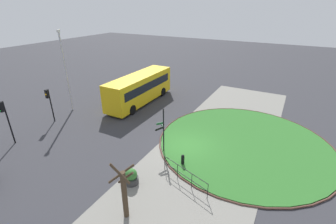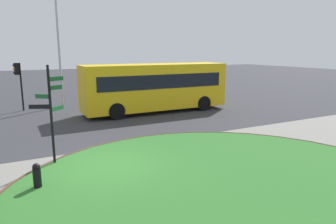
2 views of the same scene
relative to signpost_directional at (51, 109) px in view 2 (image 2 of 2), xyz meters
name	(u,v)px [view 2 (image 2 of 2)]	position (x,y,z in m)	size (l,w,h in m)	color
ground	(107,168)	(1.56, -1.23, -2.02)	(120.00, 120.00, 0.00)	#333338
sidewalk_paving	(126,190)	(1.56, -3.18, -2.01)	(32.00, 8.09, 0.02)	gray
grass_island	(237,197)	(4.14, -5.07, -1.97)	(13.26, 13.26, 0.10)	#2D6B28
grass_kerb_ring	(237,196)	(4.14, -5.07, -1.97)	(13.57, 13.57, 0.11)	brown
signpost_directional	(51,109)	(0.00, 0.00, 0.00)	(1.21, 0.52, 3.56)	black
bollard_foreground	(37,176)	(-0.73, -1.97, -1.60)	(0.23, 0.23, 0.83)	black
bus_yellow	(156,86)	(7.37, 7.14, -0.33)	(9.62, 2.53, 3.15)	yellow
traffic_light_near	(18,76)	(-0.63, 11.57, 0.35)	(0.48, 0.31, 3.22)	black
lamppost_tall	(59,46)	(2.17, 12.20, 2.28)	(0.32, 0.32, 8.02)	#B7B7BC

